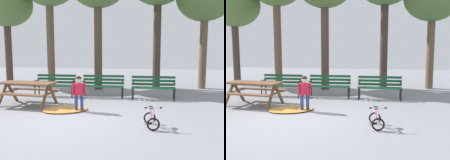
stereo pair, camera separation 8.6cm
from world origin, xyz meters
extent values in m
plane|color=gray|center=(0.00, 0.00, 0.00)|extent=(36.00, 36.00, 0.00)
cube|color=brown|center=(-1.87, 1.46, 0.74)|extent=(1.87, 0.93, 0.05)
cube|color=brown|center=(-1.92, 0.92, 0.45)|extent=(1.81, 0.42, 0.04)
cube|color=brown|center=(-1.82, 2.01, 0.45)|extent=(1.81, 0.42, 0.04)
cube|color=brown|center=(-2.67, 1.29, 0.36)|extent=(0.12, 0.57, 0.76)
cube|color=brown|center=(-2.62, 1.79, 0.36)|extent=(0.12, 0.57, 0.76)
cube|color=brown|center=(-2.65, 1.54, 0.42)|extent=(0.19, 1.10, 0.04)
cube|color=brown|center=(-1.12, 1.14, 0.36)|extent=(0.12, 0.57, 0.76)
cube|color=brown|center=(-1.07, 1.64, 0.36)|extent=(0.12, 0.57, 0.76)
cube|color=brown|center=(-1.09, 1.39, 0.42)|extent=(0.19, 1.10, 0.04)
cube|color=#144728|center=(-1.60, 3.25, 0.44)|extent=(1.60, 0.08, 0.03)
cube|color=#144728|center=(-1.60, 3.13, 0.44)|extent=(1.60, 0.08, 0.03)
cube|color=#144728|center=(-1.60, 3.01, 0.44)|extent=(1.60, 0.08, 0.03)
cube|color=#144728|center=(-1.59, 2.89, 0.44)|extent=(1.60, 0.08, 0.03)
cube|color=#144728|center=(-1.60, 3.29, 0.54)|extent=(1.60, 0.05, 0.09)
cube|color=#144728|center=(-1.60, 3.29, 0.67)|extent=(1.60, 0.05, 0.09)
cube|color=#144728|center=(-1.60, 3.29, 0.81)|extent=(1.60, 0.05, 0.09)
cylinder|color=black|center=(-0.85, 2.91, 0.22)|extent=(0.05, 0.05, 0.44)
cylinder|color=black|center=(-0.85, 3.27, 0.22)|extent=(0.05, 0.05, 0.44)
cube|color=black|center=(-0.85, 3.09, 0.62)|extent=(0.04, 0.40, 0.03)
cylinder|color=black|center=(-2.35, 2.90, 0.22)|extent=(0.05, 0.05, 0.44)
cylinder|color=black|center=(-2.35, 3.26, 0.22)|extent=(0.05, 0.05, 0.44)
cube|color=black|center=(-2.35, 3.08, 0.62)|extent=(0.04, 0.40, 0.03)
cube|color=#144728|center=(0.30, 3.33, 0.44)|extent=(1.60, 0.12, 0.03)
cube|color=#144728|center=(0.30, 3.21, 0.44)|extent=(1.60, 0.12, 0.03)
cube|color=#144728|center=(0.31, 3.09, 0.44)|extent=(1.60, 0.12, 0.03)
cube|color=#144728|center=(0.31, 2.97, 0.44)|extent=(1.60, 0.12, 0.03)
cube|color=#144728|center=(0.30, 3.37, 0.54)|extent=(1.60, 0.09, 0.09)
cube|color=#144728|center=(0.30, 3.37, 0.67)|extent=(1.60, 0.09, 0.09)
cube|color=#144728|center=(0.30, 3.37, 0.81)|extent=(1.60, 0.09, 0.09)
cylinder|color=black|center=(1.06, 3.01, 0.22)|extent=(0.05, 0.05, 0.44)
cylinder|color=black|center=(1.05, 3.37, 0.22)|extent=(0.05, 0.05, 0.44)
cube|color=black|center=(1.05, 3.19, 0.62)|extent=(0.05, 0.40, 0.03)
cylinder|color=black|center=(-0.44, 2.96, 0.22)|extent=(0.05, 0.05, 0.44)
cylinder|color=black|center=(-0.45, 3.32, 0.22)|extent=(0.05, 0.05, 0.44)
cube|color=black|center=(-0.45, 3.14, 0.62)|extent=(0.05, 0.40, 0.03)
cube|color=#144728|center=(2.20, 3.24, 0.44)|extent=(1.60, 0.09, 0.03)
cube|color=#144728|center=(2.20, 3.12, 0.44)|extent=(1.60, 0.09, 0.03)
cube|color=#144728|center=(2.21, 3.00, 0.44)|extent=(1.60, 0.09, 0.03)
cube|color=#144728|center=(2.21, 2.88, 0.44)|extent=(1.60, 0.09, 0.03)
cube|color=#144728|center=(2.20, 3.28, 0.54)|extent=(1.60, 0.06, 0.09)
cube|color=#144728|center=(2.20, 3.28, 0.67)|extent=(1.60, 0.06, 0.09)
cube|color=#144728|center=(2.20, 3.28, 0.81)|extent=(1.60, 0.06, 0.09)
cylinder|color=black|center=(2.96, 2.91, 0.22)|extent=(0.05, 0.05, 0.44)
cylinder|color=black|center=(2.95, 3.27, 0.22)|extent=(0.05, 0.05, 0.44)
cube|color=black|center=(2.95, 3.09, 0.62)|extent=(0.05, 0.40, 0.03)
cylinder|color=black|center=(1.46, 2.89, 0.22)|extent=(0.05, 0.05, 0.44)
cylinder|color=black|center=(1.45, 3.25, 0.22)|extent=(0.05, 0.05, 0.44)
cube|color=black|center=(1.45, 3.07, 0.62)|extent=(0.05, 0.40, 0.03)
cylinder|color=navy|center=(0.11, 0.97, 0.24)|extent=(0.09, 0.09, 0.48)
cube|color=black|center=(0.11, 0.97, 0.03)|extent=(0.15, 0.18, 0.06)
cylinder|color=navy|center=(-0.04, 0.89, 0.24)|extent=(0.09, 0.09, 0.48)
cube|color=black|center=(-0.04, 0.89, 0.03)|extent=(0.15, 0.18, 0.06)
cube|color=#B71E33|center=(0.04, 0.93, 0.66)|extent=(0.29, 0.24, 0.36)
sphere|color=#E0B28E|center=(0.04, 0.93, 0.94)|extent=(0.18, 0.18, 0.18)
sphere|color=black|center=(0.04, 0.93, 0.97)|extent=(0.17, 0.17, 0.17)
cylinder|color=#B71E33|center=(0.19, 1.00, 0.67)|extent=(0.07, 0.07, 0.34)
cylinder|color=#B71E33|center=(-0.11, 0.86, 0.67)|extent=(0.07, 0.07, 0.34)
torus|color=black|center=(2.21, -0.52, 0.15)|extent=(0.30, 0.09, 0.30)
cylinder|color=silver|center=(2.21, -0.52, 0.15)|extent=(0.06, 0.05, 0.04)
torus|color=black|center=(2.12, -0.01, 0.15)|extent=(0.30, 0.09, 0.30)
cylinder|color=silver|center=(2.12, -0.01, 0.15)|extent=(0.06, 0.05, 0.04)
torus|color=white|center=(2.23, 0.01, 0.05)|extent=(0.11, 0.04, 0.11)
torus|color=white|center=(2.01, -0.03, 0.05)|extent=(0.11, 0.04, 0.11)
cylinder|color=pink|center=(2.18, -0.34, 0.32)|extent=(0.09, 0.31, 0.32)
cylinder|color=pink|center=(2.15, -0.19, 0.30)|extent=(0.05, 0.08, 0.27)
cylinder|color=pink|center=(2.14, -0.11, 0.16)|extent=(0.06, 0.20, 0.05)
cylinder|color=silver|center=(2.21, -0.50, 0.31)|extent=(0.04, 0.08, 0.32)
cylinder|color=pink|center=(2.18, -0.32, 0.42)|extent=(0.09, 0.32, 0.05)
cube|color=black|center=(2.15, -0.17, 0.45)|extent=(0.12, 0.18, 0.04)
cylinder|color=silver|center=(2.20, -0.48, 0.52)|extent=(0.34, 0.08, 0.02)
cylinder|color=black|center=(2.37, -0.45, 0.52)|extent=(0.06, 0.04, 0.04)
cylinder|color=black|center=(2.04, -0.51, 0.52)|extent=(0.06, 0.04, 0.04)
ellipsoid|color=#C68438|center=(-0.40, 0.97, 0.04)|extent=(1.61, 1.40, 0.07)
cylinder|color=#423328|center=(-5.17, 5.79, 1.60)|extent=(0.34, 0.34, 3.19)
ellipsoid|color=#517038|center=(-5.17, 5.79, 4.09)|extent=(2.60, 2.60, 2.20)
cylinder|color=brown|center=(-2.82, 5.67, 2.06)|extent=(0.36, 0.36, 4.13)
cylinder|color=brown|center=(-0.31, 5.15, 1.94)|extent=(0.36, 0.36, 3.88)
cylinder|color=#423328|center=(2.34, 6.00, 2.04)|extent=(0.36, 0.36, 4.07)
cylinder|color=brown|center=(4.48, 6.21, 1.66)|extent=(0.35, 0.35, 3.33)
camera|label=1|loc=(2.18, -6.01, 1.81)|focal=39.80mm
camera|label=2|loc=(2.26, -6.00, 1.81)|focal=39.80mm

